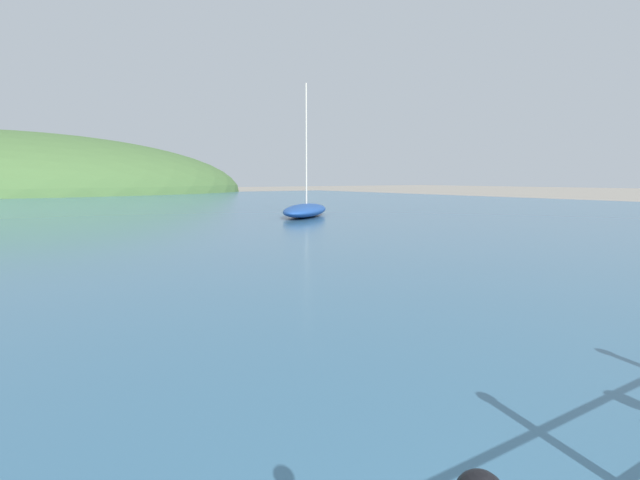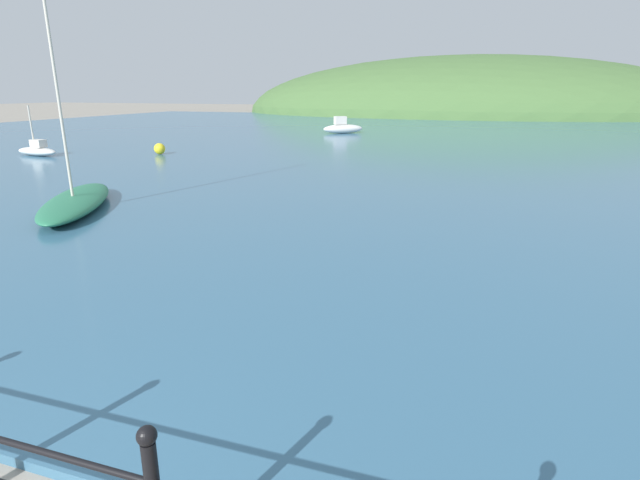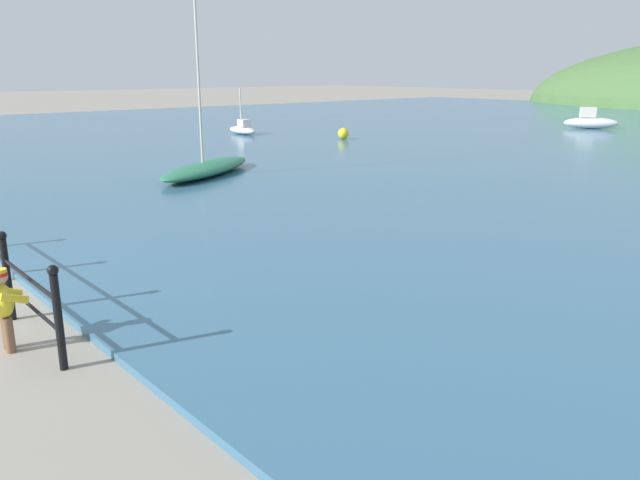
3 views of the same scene
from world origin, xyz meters
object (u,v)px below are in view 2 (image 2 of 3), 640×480
boat_far_left (343,128)px  boat_blue_hull (76,200)px  boat_mid_harbor (37,150)px  mooring_buoy (160,149)px

boat_far_left → boat_blue_hull: bearing=-90.2°
boat_mid_harbor → boat_blue_hull: bearing=-39.1°
boat_blue_hull → mooring_buoy: size_ratio=11.05×
boat_blue_hull → boat_far_left: size_ratio=2.01×
boat_mid_harbor → mooring_buoy: size_ratio=4.62×
boat_blue_hull → boat_mid_harbor: boat_blue_hull is taller
boat_blue_hull → boat_mid_harbor: (-9.92, 8.06, 0.03)m
boat_blue_hull → boat_far_left: 24.41m
mooring_buoy → boat_far_left: bearing=70.6°
boat_far_left → boat_mid_harbor: bearing=-121.5°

